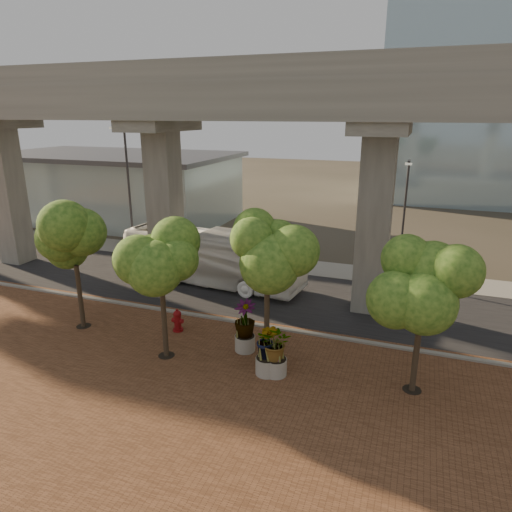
% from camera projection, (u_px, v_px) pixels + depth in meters
% --- Properties ---
extents(ground, '(160.00, 160.00, 0.00)m').
position_uv_depth(ground, '(249.00, 308.00, 24.42)').
color(ground, '#363127').
rests_on(ground, ground).
extents(brick_plaza, '(70.00, 13.00, 0.06)m').
position_uv_depth(brick_plaza, '(174.00, 388.00, 17.23)').
color(brick_plaza, brown).
rests_on(brick_plaza, ground).
extents(asphalt_road, '(90.00, 8.00, 0.04)m').
position_uv_depth(asphalt_road, '(261.00, 294.00, 26.20)').
color(asphalt_road, black).
rests_on(asphalt_road, ground).
extents(curb_strip, '(70.00, 0.25, 0.16)m').
position_uv_depth(curb_strip, '(235.00, 322.00, 22.60)').
color(curb_strip, gray).
rests_on(curb_strip, ground).
extents(far_sidewalk, '(90.00, 3.00, 0.06)m').
position_uv_depth(far_sidewalk, '(288.00, 265.00, 31.14)').
color(far_sidewalk, gray).
rests_on(far_sidewalk, ground).
extents(transit_viaduct, '(72.00, 5.60, 12.40)m').
position_uv_depth(transit_viaduct, '(262.00, 166.00, 24.02)').
color(transit_viaduct, gray).
rests_on(transit_viaduct, ground).
extents(station_pavilion, '(23.00, 13.00, 6.30)m').
position_uv_depth(station_pavilion, '(115.00, 186.00, 44.28)').
color(station_pavilion, '#A3B7BA').
rests_on(station_pavilion, ground).
extents(transit_bus, '(11.87, 4.26, 3.24)m').
position_uv_depth(transit_bus, '(211.00, 257.00, 27.57)').
color(transit_bus, white).
rests_on(transit_bus, ground).
extents(fire_hydrant, '(0.55, 0.50, 1.10)m').
position_uv_depth(fire_hydrant, '(178.00, 320.00, 21.56)').
color(fire_hydrant, maroon).
rests_on(fire_hydrant, ground).
extents(planter_front, '(1.96, 1.96, 2.16)m').
position_uv_depth(planter_front, '(276.00, 345.00, 17.70)').
color(planter_front, gray).
rests_on(planter_front, ground).
extents(planter_right, '(2.18, 2.18, 2.33)m').
position_uv_depth(planter_right, '(245.00, 321.00, 19.51)').
color(planter_right, gray).
rests_on(planter_right, ground).
extents(planter_left, '(2.00, 2.00, 2.21)m').
position_uv_depth(planter_left, '(267.00, 343.00, 17.75)').
color(planter_left, '#9C998D').
rests_on(planter_left, ground).
extents(street_tree_far_west, '(3.87, 3.87, 6.01)m').
position_uv_depth(street_tree_far_west, '(73.00, 242.00, 20.91)').
color(street_tree_far_west, '#473B29').
rests_on(street_tree_far_west, ground).
extents(street_tree_near_west, '(3.62, 3.62, 5.89)m').
position_uv_depth(street_tree_near_west, '(160.00, 262.00, 18.23)').
color(street_tree_near_west, '#473B29').
rests_on(street_tree_near_west, ground).
extents(street_tree_near_east, '(3.66, 3.66, 6.49)m').
position_uv_depth(street_tree_near_east, '(267.00, 253.00, 17.43)').
color(street_tree_near_east, '#473B29').
rests_on(street_tree_near_east, ground).
extents(street_tree_far_east, '(3.86, 3.86, 6.07)m').
position_uv_depth(street_tree_far_east, '(425.00, 283.00, 15.79)').
color(street_tree_far_east, '#473B29').
rests_on(street_tree_far_east, ground).
extents(streetlamp_west, '(0.46, 1.33, 9.21)m').
position_uv_depth(streetlamp_west, '(127.00, 183.00, 31.15)').
color(streetlamp_west, '#333338').
rests_on(streetlamp_west, ground).
extents(streetlamp_east, '(0.37, 1.07, 7.42)m').
position_uv_depth(streetlamp_east, '(404.00, 214.00, 26.56)').
color(streetlamp_east, '#2B2B30').
rests_on(streetlamp_east, ground).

